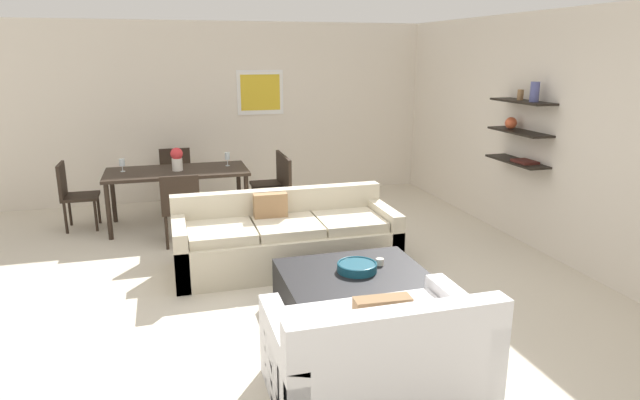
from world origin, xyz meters
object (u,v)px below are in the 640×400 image
decorative_bowl (357,267)px  wine_glass_right_far (227,156)px  coffee_table (353,292)px  dining_table (177,176)px  wine_glass_head (175,157)px  candle_jar (380,262)px  loveseat_white (378,354)px  dining_chair_head (176,175)px  wine_glass_left_far (122,163)px  dining_chair_right_near (279,185)px  centerpiece_vase (177,158)px  sofa_beige (286,240)px  dining_chair_left_far (73,192)px  dining_chair_right_far (273,179)px  dining_chair_foot (181,205)px

decorative_bowl → wine_glass_right_far: (-0.75, 3.15, 0.46)m
coffee_table → dining_table: (-1.39, 3.05, 0.49)m
coffee_table → wine_glass_head: (-1.39, 3.43, 0.67)m
candle_jar → dining_table: size_ratio=0.04×
loveseat_white → dining_chair_head: size_ratio=1.63×
wine_glass_left_far → wine_glass_head: bearing=21.8°
dining_chair_right_near → candle_jar: bearing=-82.7°
centerpiece_vase → wine_glass_head: bearing=91.5°
loveseat_white → wine_glass_left_far: bearing=112.7°
sofa_beige → wine_glass_right_far: (-0.37, 1.93, 0.59)m
dining_chair_right_near → centerpiece_vase: size_ratio=2.91×
dining_table → dining_chair_left_far: size_ratio=2.07×
loveseat_white → dining_chair_right_near: bearing=87.6°
coffee_table → candle_jar: bearing=16.7°
candle_jar → wine_glass_right_far: bearing=108.0°
decorative_bowl → coffee_table: bearing=-172.6°
dining_chair_right_far → wine_glass_left_far: wine_glass_left_far is taller
dining_chair_right_far → wine_glass_right_far: (-0.64, -0.09, 0.37)m
candle_jar → wine_glass_right_far: size_ratio=0.40×
dining_chair_foot → wine_glass_right_far: 1.23m
dining_chair_foot → coffee_table: bearing=-57.7°
coffee_table → decorative_bowl: bearing=7.4°
coffee_table → dining_table: 3.39m
decorative_bowl → dining_chair_left_far: 4.25m
centerpiece_vase → loveseat_white: bearing=-74.9°
sofa_beige → centerpiece_vase: (-1.04, 1.80, 0.62)m
wine_glass_right_far → wine_glass_left_far: 1.35m
wine_glass_right_far → centerpiece_vase: bearing=-168.8°
dining_table → dining_chair_foot: 0.86m
dining_chair_right_near → wine_glass_left_far: 2.05m
decorative_bowl → dining_chair_left_far: size_ratio=0.40×
wine_glass_head → wine_glass_left_far: bearing=-158.2°
coffee_table → dining_chair_right_near: bearing=91.6°
dining_chair_head → dining_chair_right_near: 1.68m
loveseat_white → wine_glass_head: size_ratio=9.09×
dining_chair_head → dining_chair_foot: same height
loveseat_white → wine_glass_head: wine_glass_head is taller
candle_jar → dining_chair_foot: size_ratio=0.08×
wine_glass_left_far → loveseat_white: bearing=-67.3°
wine_glass_head → dining_chair_right_far: bearing=-7.9°
decorative_bowl → wine_glass_head: size_ratio=2.26×
dining_chair_right_near → coffee_table: bearing=-88.4°
dining_table → dining_chair_head: (0.00, 0.85, -0.17)m
loveseat_white → dining_chair_left_far: bearing=119.0°
candle_jar → sofa_beige: bearing=118.6°
sofa_beige → dining_table: size_ratio=1.29×
dining_table → dining_chair_right_far: 1.34m
dining_chair_right_near → wine_glass_right_far: bearing=154.4°
sofa_beige → dining_table: bearing=120.0°
wine_glass_left_far → sofa_beige: bearing=-48.2°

